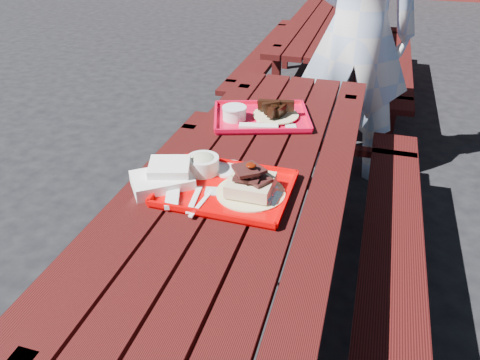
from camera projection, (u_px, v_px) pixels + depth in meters
The scene contains 7 objects.
ground at pixel (249, 313), 2.20m from camera, with size 60.00×60.00×0.00m, color black.
picnic_table_near at pixel (250, 216), 1.91m from camera, with size 1.41×2.40×0.75m.
picnic_table_far at pixel (332, 41), 4.21m from camera, with size 1.41×2.40×0.75m.
near_tray at pixel (228, 181), 1.72m from camera, with size 0.48×0.40×0.15m.
far_tray at pixel (260, 116), 2.25m from camera, with size 0.54×0.47×0.08m.
white_cloth at pixel (164, 177), 1.73m from camera, with size 0.27×0.26×0.09m.
person at pixel (357, 33), 2.86m from camera, with size 0.70×0.46×1.93m, color #AAC1E9.
Camera 1 is at (0.40, -1.50, 1.68)m, focal length 35.00 mm.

